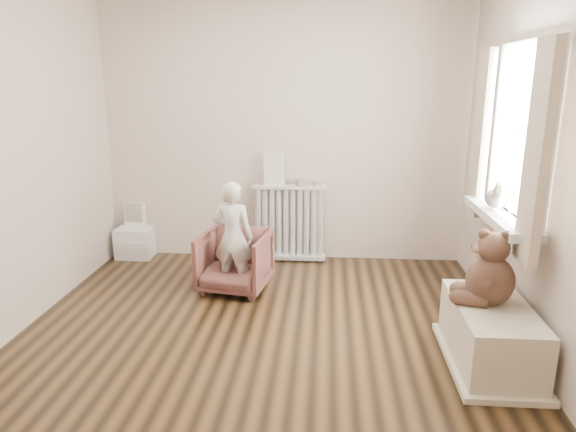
# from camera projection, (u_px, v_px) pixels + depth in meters

# --- Properties ---
(floor) EXTENTS (3.60, 3.60, 0.01)m
(floor) POSITION_uv_depth(u_px,v_px,m) (262.00, 339.00, 3.70)
(floor) COLOR black
(floor) RESTS_ON ground
(back_wall) EXTENTS (3.60, 0.02, 2.60)m
(back_wall) POSITION_uv_depth(u_px,v_px,m) (284.00, 132.00, 5.10)
(back_wall) COLOR beige
(back_wall) RESTS_ON ground
(front_wall) EXTENTS (3.60, 0.02, 2.60)m
(front_wall) POSITION_uv_depth(u_px,v_px,m) (186.00, 245.00, 1.63)
(front_wall) COLOR beige
(front_wall) RESTS_ON ground
(right_wall) EXTENTS (0.02, 3.60, 2.60)m
(right_wall) POSITION_uv_depth(u_px,v_px,m) (543.00, 163.00, 3.23)
(right_wall) COLOR beige
(right_wall) RESTS_ON ground
(window) EXTENTS (0.03, 0.90, 1.10)m
(window) POSITION_uv_depth(u_px,v_px,m) (522.00, 134.00, 3.48)
(window) COLOR white
(window) RESTS_ON right_wall
(window_sill) EXTENTS (0.22, 1.10, 0.06)m
(window_sill) POSITION_uv_depth(u_px,v_px,m) (500.00, 216.00, 3.64)
(window_sill) COLOR silver
(window_sill) RESTS_ON right_wall
(curtain_left) EXTENTS (0.06, 0.26, 1.30)m
(curtain_left) POSITION_uv_depth(u_px,v_px,m) (537.00, 154.00, 2.95)
(curtain_left) COLOR beige
(curtain_left) RESTS_ON right_wall
(curtain_right) EXTENTS (0.06, 0.26, 1.30)m
(curtain_right) POSITION_uv_depth(u_px,v_px,m) (481.00, 134.00, 4.05)
(curtain_right) COLOR beige
(curtain_right) RESTS_ON right_wall
(radiator) EXTENTS (0.75, 0.14, 0.79)m
(radiator) POSITION_uv_depth(u_px,v_px,m) (289.00, 224.00, 5.21)
(radiator) COLOR silver
(radiator) RESTS_ON floor
(paper_doll) EXTENTS (0.21, 0.02, 0.34)m
(paper_doll) POSITION_uv_depth(u_px,v_px,m) (274.00, 168.00, 5.07)
(paper_doll) COLOR beige
(paper_doll) RESTS_ON radiator
(tin_a) EXTENTS (0.11, 0.11, 0.06)m
(tin_a) POSITION_uv_depth(u_px,v_px,m) (301.00, 182.00, 5.09)
(tin_a) COLOR #A59E8C
(tin_a) RESTS_ON radiator
(tin_b) EXTENTS (0.08, 0.08, 0.05)m
(tin_b) POSITION_uv_depth(u_px,v_px,m) (317.00, 184.00, 5.08)
(tin_b) COLOR #A59E8C
(tin_b) RESTS_ON radiator
(toy_vanity) EXTENTS (0.37, 0.26, 0.58)m
(toy_vanity) POSITION_uv_depth(u_px,v_px,m) (134.00, 232.00, 5.33)
(toy_vanity) COLOR silver
(toy_vanity) RESTS_ON floor
(armchair) EXTENTS (0.65, 0.66, 0.53)m
(armchair) POSITION_uv_depth(u_px,v_px,m) (235.00, 261.00, 4.50)
(armchair) COLOR brown
(armchair) RESTS_ON floor
(child) EXTENTS (0.39, 0.29, 0.97)m
(child) POSITION_uv_depth(u_px,v_px,m) (233.00, 237.00, 4.39)
(child) COLOR silver
(child) RESTS_ON armchair
(toy_bench) EXTENTS (0.46, 0.87, 0.41)m
(toy_bench) POSITION_uv_depth(u_px,v_px,m) (490.00, 335.00, 3.33)
(toy_bench) COLOR beige
(toy_bench) RESTS_ON floor
(teddy_bear) EXTENTS (0.46, 0.39, 0.49)m
(teddy_bear) POSITION_uv_depth(u_px,v_px,m) (492.00, 265.00, 3.25)
(teddy_bear) COLOR #3D261A
(teddy_bear) RESTS_ON toy_bench
(plush_cat) EXTENTS (0.19, 0.27, 0.21)m
(plush_cat) POSITION_uv_depth(u_px,v_px,m) (497.00, 196.00, 3.68)
(plush_cat) COLOR gray
(plush_cat) RESTS_ON window_sill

